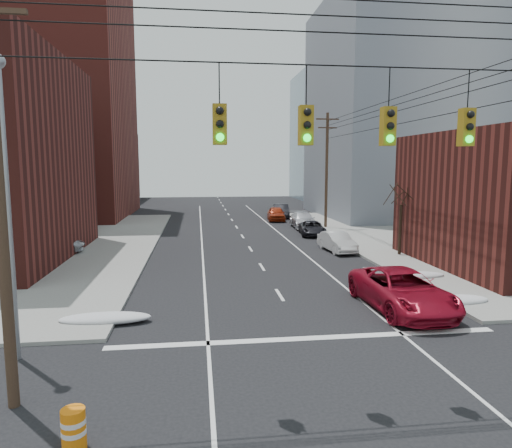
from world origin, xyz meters
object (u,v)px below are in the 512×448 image
object	(u,v)px
red_pickup	(402,290)
parked_car_e	(276,214)
construction_barrel	(74,429)
parked_car_b	(337,242)
parked_car_c	(312,228)
lot_car_b	(43,243)
lot_car_a	(23,251)
parked_car_f	(281,211)
parked_car_d	(303,220)
parked_car_a	(383,282)

from	to	relation	value
red_pickup	parked_car_e	distance (m)	31.58
parked_car_e	construction_barrel	size ratio (longest dim) A/B	4.91
parked_car_b	parked_car_c	bearing A→B (deg)	83.40
parked_car_e	lot_car_b	size ratio (longest dim) A/B	0.86
lot_car_a	lot_car_b	size ratio (longest dim) A/B	0.80
parked_car_e	lot_car_a	world-z (taller)	parked_car_e
red_pickup	parked_car_c	xyz separation A→B (m)	(1.38, 20.72, -0.23)
construction_barrel	lot_car_a	bearing A→B (deg)	112.14
parked_car_c	lot_car_a	distance (m)	22.61
parked_car_f	construction_barrel	xyz separation A→B (m)	(-12.39, -42.73, -0.31)
construction_barrel	parked_car_b	bearing A→B (deg)	59.64
parked_car_b	construction_barrel	world-z (taller)	parked_car_b
parked_car_c	parked_car_d	bearing A→B (deg)	93.81
parked_car_e	lot_car_b	bearing A→B (deg)	-131.55
parked_car_f	lot_car_b	distance (m)	28.70
parked_car_a	parked_car_f	size ratio (longest dim) A/B	0.82
parked_car_f	lot_car_a	bearing A→B (deg)	-125.55
lot_car_b	red_pickup	bearing A→B (deg)	-142.85
parked_car_b	parked_car_d	distance (m)	12.34
parked_car_a	parked_car_d	size ratio (longest dim) A/B	0.75
lot_car_b	construction_barrel	xyz separation A→B (m)	(7.64, -22.16, -0.41)
parked_car_f	lot_car_a	world-z (taller)	parked_car_f
lot_car_a	construction_barrel	size ratio (longest dim) A/B	4.55
parked_car_a	lot_car_a	distance (m)	21.56
parked_car_b	parked_car_e	bearing A→B (deg)	88.12
parked_car_f	parked_car_e	bearing A→B (deg)	-104.10
construction_barrel	parked_car_e	bearing A→B (deg)	74.15
parked_car_b	construction_barrel	size ratio (longest dim) A/B	4.58
parked_car_b	construction_barrel	xyz separation A→B (m)	(-12.48, -21.31, -0.22)
construction_barrel	parked_car_f	bearing A→B (deg)	73.84
red_pickup	construction_barrel	world-z (taller)	red_pickup
parked_car_a	parked_car_b	distance (m)	11.03
lot_car_b	parked_car_a	bearing A→B (deg)	-138.36
lot_car_a	parked_car_b	bearing A→B (deg)	-90.36
red_pickup	parked_car_a	size ratio (longest dim) A/B	1.56
parked_car_a	construction_barrel	distance (m)	15.32
parked_car_f	lot_car_b	size ratio (longest dim) A/B	0.91
parked_car_b	lot_car_a	size ratio (longest dim) A/B	1.01
parked_car_e	parked_car_d	bearing A→B (deg)	-69.93
red_pickup	parked_car_f	bearing A→B (deg)	85.99
lot_car_a	lot_car_b	xyz separation A→B (m)	(0.43, 2.34, 0.04)
parked_car_d	lot_car_b	distance (m)	23.53
parked_car_c	parked_car_f	size ratio (longest dim) A/B	0.93
lot_car_a	parked_car_f	bearing A→B (deg)	-46.26
parked_car_b	lot_car_a	bearing A→B (deg)	178.61
parked_car_b	parked_car_d	world-z (taller)	parked_car_d
red_pickup	parked_car_d	distance (m)	25.48
parked_car_e	parked_car_a	bearing A→B (deg)	-84.51
parked_car_d	lot_car_b	size ratio (longest dim) A/B	0.99
parked_car_c	parked_car_e	xyz separation A→B (m)	(-1.32, 10.86, 0.15)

